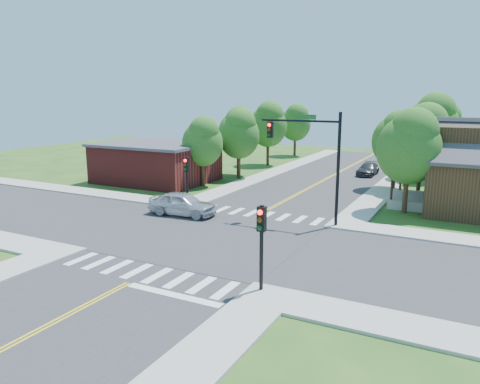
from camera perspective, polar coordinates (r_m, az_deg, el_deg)
The scene contains 25 objects.
ground at distance 27.41m, azimuth -3.15°, elevation -5.68°, with size 100.00×100.00×0.00m, color #254C18.
road_ns at distance 27.40m, azimuth -3.15°, elevation -5.64°, with size 10.00×90.00×0.04m, color #2D2D30.
road_ew at distance 27.40m, azimuth -3.15°, elevation -5.63°, with size 90.00×10.00×0.04m, color #2D2D30.
intersection_patch at distance 27.41m, azimuth -3.15°, elevation -5.68°, with size 10.20×10.20×0.06m, color #2D2D30.
sidewalk_nw at distance 48.82m, azimuth -9.73°, elevation 2.04°, with size 40.00×40.00×0.14m.
crosswalk_north at distance 32.67m, azimuth 2.39°, elevation -2.69°, with size 8.85×2.00×0.01m.
crosswalk_south at distance 22.59m, azimuth -11.28°, elevation -9.68°, with size 8.85×2.00×0.01m.
centerline at distance 27.39m, azimuth -3.15°, elevation -5.59°, with size 0.30×90.00×0.01m.
stop_bar at distance 20.17m, azimuth -8.12°, elevation -12.41°, with size 4.60×0.45×0.09m, color white.
signal_mast_ne at distance 29.79m, azimuth 8.82°, elevation 5.17°, with size 5.30×0.42×7.20m.
signal_pole_se at distance 19.37m, azimuth 2.61°, elevation -4.93°, with size 0.34×0.42×3.80m.
signal_pole_nw at distance 34.31m, azimuth -6.53°, elevation 2.41°, with size 0.34×0.42×3.80m.
building_nw at distance 45.52m, azimuth -10.17°, elevation 3.63°, with size 10.40×8.40×3.73m.
tree_e_a at distance 34.17m, azimuth 20.03°, elevation 5.45°, with size 4.36×4.15×7.42m.
tree_e_b at distance 41.24m, azimuth 21.46°, elevation 6.53°, with size 4.49×4.27×7.64m.
tree_e_c at distance 49.03m, azimuth 22.45°, elevation 7.82°, with size 4.98×4.73×8.47m.
tree_e_d at distance 57.98m, azimuth 23.55°, elevation 7.51°, with size 4.34×4.12×7.38m.
tree_w_a at distance 42.32m, azimuth -4.54°, elevation 6.28°, with size 3.74×3.55×6.36m.
tree_w_b at distance 47.69m, azimuth -0.15°, elevation 7.51°, with size 4.16×3.96×7.08m.
tree_w_c at distance 55.03m, azimuth 3.51°, elevation 8.38°, with size 4.43×4.20×7.52m.
tree_w_d at distance 63.99m, azimuth 6.81°, elevation 8.52°, with size 4.15×3.94×7.05m.
tree_house at distance 42.65m, azimuth 18.60°, elevation 6.28°, with size 4.09×3.89×6.96m.
tree_bldg at distance 46.04m, azimuth -0.08°, elevation 7.24°, with size 4.08×3.87×6.93m.
car_silver at distance 32.43m, azimuth -7.03°, elevation -1.49°, with size 4.89×2.23×1.63m, color silver.
car_dgrey at distance 50.03m, azimuth 15.32°, elevation 2.66°, with size 1.73×4.24×1.23m, color #2E3133.
Camera 1 is at (13.35, -22.47, 8.25)m, focal length 35.00 mm.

